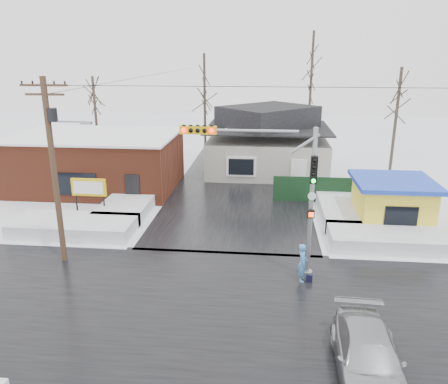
# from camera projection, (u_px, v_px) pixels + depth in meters

# --- Properties ---
(ground) EXTENTS (120.00, 120.00, 0.00)m
(ground) POSITION_uv_depth(u_px,v_px,m) (214.00, 307.00, 17.91)
(ground) COLOR white
(ground) RESTS_ON ground
(road_ns) EXTENTS (10.00, 120.00, 0.02)m
(road_ns) POSITION_uv_depth(u_px,v_px,m) (214.00, 307.00, 17.91)
(road_ns) COLOR black
(road_ns) RESTS_ON ground
(road_ew) EXTENTS (120.00, 10.00, 0.02)m
(road_ew) POSITION_uv_depth(u_px,v_px,m) (214.00, 307.00, 17.91)
(road_ew) COLOR black
(road_ew) RESTS_ON ground
(snowbank_nw) EXTENTS (7.00, 3.00, 0.80)m
(snowbank_nw) POSITION_uv_depth(u_px,v_px,m) (74.00, 226.00, 25.28)
(snowbank_nw) COLOR white
(snowbank_nw) RESTS_ON ground
(snowbank_ne) EXTENTS (7.00, 3.00, 0.80)m
(snowbank_ne) POSITION_uv_depth(u_px,v_px,m) (394.00, 239.00, 23.58)
(snowbank_ne) COLOR white
(snowbank_ne) RESTS_ON ground
(snowbank_nside_w) EXTENTS (3.00, 8.00, 0.80)m
(snowbank_nside_w) POSITION_uv_depth(u_px,v_px,m) (134.00, 200.00, 29.83)
(snowbank_nside_w) COLOR white
(snowbank_nside_w) RESTS_ON ground
(snowbank_nside_e) EXTENTS (3.00, 8.00, 0.80)m
(snowbank_nside_e) POSITION_uv_depth(u_px,v_px,m) (342.00, 207.00, 28.51)
(snowbank_nside_e) COLOR white
(snowbank_nside_e) RESTS_ON ground
(traffic_signal) EXTENTS (6.05, 0.68, 7.00)m
(traffic_signal) POSITION_uv_depth(u_px,v_px,m) (276.00, 183.00, 19.12)
(traffic_signal) COLOR gray
(traffic_signal) RESTS_ON ground
(utility_pole) EXTENTS (3.15, 0.44, 9.00)m
(utility_pole) POSITION_uv_depth(u_px,v_px,m) (54.00, 162.00, 20.43)
(utility_pole) COLOR #382619
(utility_pole) RESTS_ON ground
(brick_building) EXTENTS (12.20, 8.20, 4.12)m
(brick_building) POSITION_uv_depth(u_px,v_px,m) (97.00, 161.00, 33.49)
(brick_building) COLOR maroon
(brick_building) RESTS_ON ground
(marquee_sign) EXTENTS (2.20, 0.21, 2.55)m
(marquee_sign) POSITION_uv_depth(u_px,v_px,m) (89.00, 188.00, 27.18)
(marquee_sign) COLOR black
(marquee_sign) RESTS_ON ground
(house) EXTENTS (10.40, 8.40, 5.76)m
(house) POSITION_uv_depth(u_px,v_px,m) (267.00, 142.00, 37.79)
(house) COLOR #A6A296
(house) RESTS_ON ground
(kiosk) EXTENTS (4.60, 4.60, 2.88)m
(kiosk) POSITION_uv_depth(u_px,v_px,m) (392.00, 202.00, 26.05)
(kiosk) COLOR yellow
(kiosk) RESTS_ON ground
(fence) EXTENTS (8.00, 0.12, 1.80)m
(fence) POSITION_uv_depth(u_px,v_px,m) (331.00, 190.00, 30.30)
(fence) COLOR black
(fence) RESTS_ON ground
(tree_far_left) EXTENTS (3.00, 3.00, 10.00)m
(tree_far_left) POSITION_uv_depth(u_px,v_px,m) (204.00, 76.00, 40.54)
(tree_far_left) COLOR #332821
(tree_far_left) RESTS_ON ground
(tree_far_mid) EXTENTS (3.00, 3.00, 12.00)m
(tree_far_mid) POSITION_uv_depth(u_px,v_px,m) (312.00, 58.00, 41.01)
(tree_far_mid) COLOR #332821
(tree_far_mid) RESTS_ON ground
(tree_far_right) EXTENTS (3.00, 3.00, 9.00)m
(tree_far_right) POSITION_uv_depth(u_px,v_px,m) (399.00, 92.00, 33.58)
(tree_far_right) COLOR #332821
(tree_far_right) RESTS_ON ground
(tree_far_west) EXTENTS (3.00, 3.00, 8.00)m
(tree_far_west) POSITION_uv_depth(u_px,v_px,m) (94.00, 94.00, 40.07)
(tree_far_west) COLOR #332821
(tree_far_west) RESTS_ON ground
(pedestrian) EXTENTS (0.46, 0.67, 1.80)m
(pedestrian) POSITION_uv_depth(u_px,v_px,m) (302.00, 263.00, 19.74)
(pedestrian) COLOR #478BC7
(pedestrian) RESTS_ON ground
(car) EXTENTS (2.24, 5.10, 1.46)m
(car) POSITION_uv_depth(u_px,v_px,m) (368.00, 358.00, 13.83)
(car) COLOR #A6A8AD
(car) RESTS_ON ground
(shopping_bag) EXTENTS (0.29, 0.16, 0.35)m
(shopping_bag) POSITION_uv_depth(u_px,v_px,m) (309.00, 279.00, 19.82)
(shopping_bag) COLOR black
(shopping_bag) RESTS_ON ground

